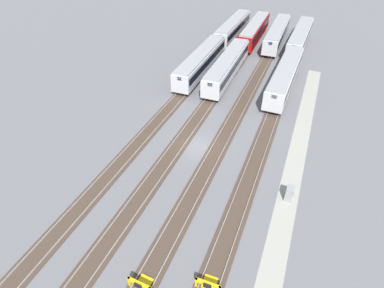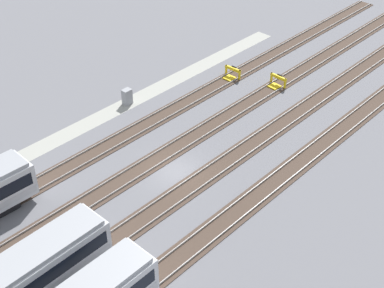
% 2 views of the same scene
% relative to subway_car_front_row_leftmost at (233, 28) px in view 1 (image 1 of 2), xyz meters
% --- Properties ---
extents(ground_plane, '(400.00, 400.00, 0.00)m').
position_rel_subway_car_front_row_leftmost_xyz_m(ground_plane, '(-37.85, -7.01, -2.04)').
color(ground_plane, slate).
extents(service_walkway, '(54.00, 2.00, 0.01)m').
position_rel_subway_car_front_row_leftmost_xyz_m(service_walkway, '(-37.85, -18.13, -2.04)').
color(service_walkway, '#9E9E93').
rests_on(service_walkway, ground).
extents(rail_track_nearest, '(90.00, 2.23, 0.21)m').
position_rel_subway_car_front_row_leftmost_xyz_m(rail_track_nearest, '(-37.85, -13.96, -2.00)').
color(rail_track_nearest, '#47382D').
rests_on(rail_track_nearest, ground).
extents(rail_track_near_inner, '(90.00, 2.24, 0.21)m').
position_rel_subway_car_front_row_leftmost_xyz_m(rail_track_near_inner, '(-37.85, -9.33, -2.00)').
color(rail_track_near_inner, '#47382D').
rests_on(rail_track_near_inner, ground).
extents(rail_track_middle, '(90.00, 2.24, 0.21)m').
position_rel_subway_car_front_row_leftmost_xyz_m(rail_track_middle, '(-37.85, -4.69, -2.00)').
color(rail_track_middle, '#47382D').
rests_on(rail_track_middle, ground).
extents(rail_track_far_inner, '(90.00, 2.23, 0.21)m').
position_rel_subway_car_front_row_leftmost_xyz_m(rail_track_far_inner, '(-37.85, -0.06, -2.00)').
color(rail_track_far_inner, '#47382D').
rests_on(rail_track_far_inner, ground).
extents(subway_car_front_row_leftmost, '(18.00, 2.86, 3.70)m').
position_rel_subway_car_front_row_leftmost_xyz_m(subway_car_front_row_leftmost, '(0.00, 0.00, 0.00)').
color(subway_car_front_row_leftmost, silver).
rests_on(subway_car_front_row_leftmost, ground).
extents(subway_car_front_row_left_inner, '(18.06, 3.23, 3.70)m').
position_rel_subway_car_front_row_leftmost_xyz_m(subway_car_front_row_left_inner, '(-0.14, -13.93, 0.00)').
color(subway_car_front_row_left_inner, silver).
rests_on(subway_car_front_row_left_inner, ground).
extents(subway_car_front_row_centre, '(18.05, 3.14, 3.70)m').
position_rel_subway_car_front_row_leftmost_xyz_m(subway_car_front_row_centre, '(0.03, -4.67, 0.00)').
color(subway_car_front_row_centre, '#A80F0F').
rests_on(subway_car_front_row_centre, ground).
extents(subway_car_front_row_right_inner, '(18.03, 3.04, 3.70)m').
position_rel_subway_car_front_row_leftmost_xyz_m(subway_car_front_row_right_inner, '(-19.14, -0.04, 0.00)').
color(subway_car_front_row_right_inner, silver).
rests_on(subway_car_front_row_right_inner, ground).
extents(subway_car_front_row_rightmost, '(18.05, 3.20, 3.70)m').
position_rel_subway_car_front_row_leftmost_xyz_m(subway_car_front_row_rightmost, '(-0.04, -9.36, 0.00)').
color(subway_car_front_row_rightmost, silver).
rests_on(subway_car_front_row_rightmost, ground).
extents(subway_car_back_row_leftmost, '(18.05, 3.18, 3.70)m').
position_rel_subway_car_front_row_leftmost_xyz_m(subway_car_back_row_leftmost, '(-19.14, -13.90, 0.00)').
color(subway_car_back_row_leftmost, silver).
rests_on(subway_car_back_row_leftmost, ground).
extents(subway_car_back_row_centre, '(18.05, 3.17, 3.70)m').
position_rel_subway_car_front_row_leftmost_xyz_m(subway_car_back_row_centre, '(-19.14, -4.66, 0.00)').
color(subway_car_back_row_centre, silver).
rests_on(subway_car_back_row_centre, ground).
extents(bumper_stop_nearest_track, '(1.38, 2.01, 1.22)m').
position_rel_subway_car_front_row_leftmost_xyz_m(bumper_stop_nearest_track, '(-53.37, -13.95, -1.53)').
color(bumper_stop_nearest_track, gold).
rests_on(bumper_stop_nearest_track, ground).
extents(bumper_stop_near_inner_track, '(1.37, 2.01, 1.22)m').
position_rel_subway_car_front_row_leftmost_xyz_m(bumper_stop_near_inner_track, '(-55.29, -9.33, -1.53)').
color(bumper_stop_near_inner_track, gold).
rests_on(bumper_stop_near_inner_track, ground).
extents(electrical_cabinet, '(0.90, 0.73, 1.60)m').
position_rel_subway_car_front_row_leftmost_xyz_m(electrical_cabinet, '(-42.19, -18.15, -1.24)').
color(electrical_cabinet, gray).
rests_on(electrical_cabinet, ground).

